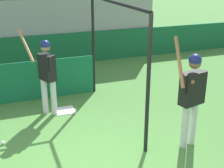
% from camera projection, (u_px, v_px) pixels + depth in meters
% --- Properties ---
extents(outfield_wall, '(24.00, 0.12, 1.06)m').
position_uv_depth(outfield_wall, '(35.00, 51.00, 10.39)').
color(outfield_wall, '#196038').
rests_on(outfield_wall, ground).
extents(bleacher_section, '(8.70, 3.20, 2.74)m').
position_uv_depth(bleacher_section, '(27.00, 19.00, 11.55)').
color(bleacher_section, '#9E9E99').
rests_on(bleacher_section, ground).
extents(batting_cage, '(3.73, 3.22, 2.54)m').
position_uv_depth(batting_cage, '(23.00, 66.00, 6.99)').
color(batting_cage, black).
rests_on(batting_cage, ground).
extents(home_plate, '(0.44, 0.44, 0.02)m').
position_uv_depth(home_plate, '(65.00, 110.00, 7.32)').
color(home_plate, white).
rests_on(home_plate, ground).
extents(player_batter, '(0.69, 0.78, 1.90)m').
position_uv_depth(player_batter, '(46.00, 71.00, 6.85)').
color(player_batter, silver).
rests_on(player_batter, ground).
extents(player_waiting, '(0.74, 0.56, 2.09)m').
position_uv_depth(player_waiting, '(192.00, 92.00, 5.54)').
color(player_waiting, silver).
rests_on(player_waiting, ground).
extents(baseball, '(0.07, 0.07, 0.07)m').
position_uv_depth(baseball, '(3.00, 143.00, 5.93)').
color(baseball, white).
rests_on(baseball, ground).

